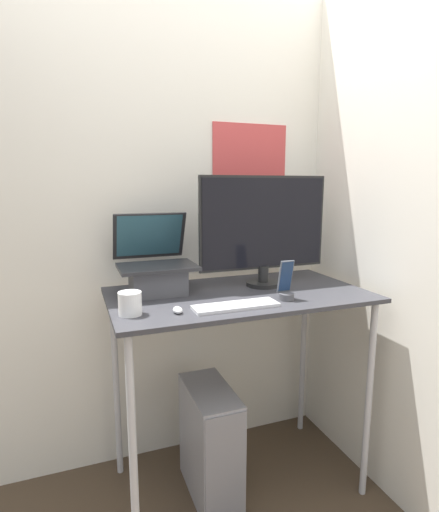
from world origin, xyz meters
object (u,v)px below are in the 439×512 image
at_px(laptop, 156,272).
at_px(mouse, 178,310).
at_px(keyboard, 236,306).
at_px(monitor, 264,229).
at_px(cell_phone, 286,288).
at_px(computer_tower, 210,442).

xyz_separation_m(laptop, mouse, (0.01, -0.33, -0.09)).
height_order(laptop, keyboard, laptop).
bearing_deg(monitor, mouse, -151.51).
xyz_separation_m(monitor, cell_phone, (-0.02, -0.26, -0.23)).
height_order(keyboard, mouse, mouse).
bearing_deg(monitor, cell_phone, -93.88).
relative_size(keyboard, cell_phone, 2.04).
height_order(laptop, cell_phone, laptop).
bearing_deg(computer_tower, monitor, 17.23).
bearing_deg(laptop, cell_phone, -31.58).
bearing_deg(mouse, computer_tower, 42.62).
relative_size(monitor, cell_phone, 3.79).
bearing_deg(keyboard, cell_phone, 6.86).
xyz_separation_m(monitor, computer_tower, (-0.32, -0.10, -1.01)).
relative_size(monitor, computer_tower, 1.21).
bearing_deg(laptop, monitor, -5.58).
bearing_deg(cell_phone, keyboard, -173.14).
xyz_separation_m(laptop, monitor, (0.52, -0.05, 0.18)).
distance_m(monitor, cell_phone, 0.35).
bearing_deg(computer_tower, mouse, -137.38).
xyz_separation_m(laptop, computer_tower, (0.21, -0.15, -0.83)).
distance_m(mouse, computer_tower, 0.79).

